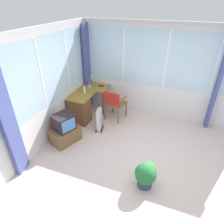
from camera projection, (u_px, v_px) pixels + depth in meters
ground at (144, 162)px, 4.10m from camera, size 4.92×5.57×0.06m
north_window_panel at (43, 91)px, 4.13m from camera, size 3.92×0.07×2.52m
east_window_panel at (165, 74)px, 5.03m from camera, size 0.07×4.57×2.52m
curtain_north_left at (7, 119)px, 3.27m from camera, size 0.33×0.12×2.42m
curtain_corner at (88, 68)px, 5.61m from camera, size 0.32×0.09×2.42m
curtain_east_far at (217, 83)px, 4.61m from camera, size 0.32×0.10×2.42m
desk at (81, 108)px, 5.21m from camera, size 1.32×0.76×0.74m
desk_lamp at (92, 79)px, 5.55m from camera, size 0.23×0.20×0.33m
tv_remote at (101, 86)px, 5.62m from camera, size 0.11×0.15×0.02m
spray_bottle at (84, 90)px, 5.18m from camera, size 0.06×0.06×0.22m
wooden_armchair at (113, 101)px, 5.14m from camera, size 0.57×0.57×0.90m
tv_on_stand at (65, 130)px, 4.48m from camera, size 0.76×0.65×0.73m
space_heater at (99, 119)px, 4.92m from camera, size 0.37×0.23×0.59m
potted_plant at (146, 174)px, 3.42m from camera, size 0.39×0.39×0.50m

